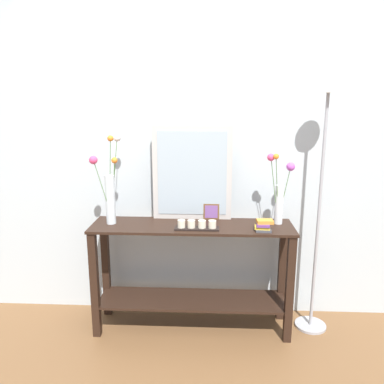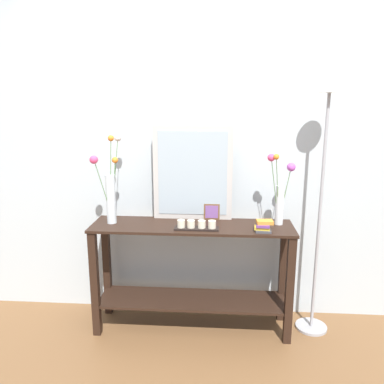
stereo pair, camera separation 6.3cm
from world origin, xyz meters
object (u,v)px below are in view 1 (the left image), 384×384
object	(u,v)px
console_table	(192,266)
candle_tray	(197,225)
picture_frame_small	(211,212)
book_stack	(264,226)
mirror_leaning	(192,173)
floor_lamp	(323,167)
tall_vase_left	(110,188)
vase_right	(280,193)

from	to	relation	value
console_table	candle_tray	size ratio (longest dim) A/B	4.72
picture_frame_small	book_stack	size ratio (longest dim) A/B	0.93
mirror_leaning	picture_frame_small	distance (m)	0.33
candle_tray	floor_lamp	distance (m)	1.00
tall_vase_left	picture_frame_small	bearing A→B (deg)	10.74
tall_vase_left	floor_lamp	size ratio (longest dim) A/B	0.35
floor_lamp	candle_tray	bearing A→B (deg)	-171.18
vase_right	floor_lamp	size ratio (longest dim) A/B	0.28
tall_vase_left	vase_right	distance (m)	1.26
candle_tray	vase_right	bearing A→B (deg)	14.57
mirror_leaning	console_table	bearing A→B (deg)	-87.47
tall_vase_left	floor_lamp	xyz separation A→B (m)	(1.55, 0.03, 0.17)
picture_frame_small	console_table	bearing A→B (deg)	-132.87
candle_tray	picture_frame_small	xyz separation A→B (m)	(0.10, 0.25, 0.03)
tall_vase_left	candle_tray	xyz separation A→B (m)	(0.65, -0.11, -0.24)
tall_vase_left	book_stack	bearing A→B (deg)	-6.16
console_table	floor_lamp	world-z (taller)	floor_lamp
candle_tray	picture_frame_small	bearing A→B (deg)	67.69
vase_right	book_stack	size ratio (longest dim) A/B	4.01
tall_vase_left	floor_lamp	distance (m)	1.56
book_stack	floor_lamp	distance (m)	0.60
vase_right	picture_frame_small	distance (m)	0.54
book_stack	floor_lamp	bearing A→B (deg)	19.79
candle_tray	picture_frame_small	size ratio (longest dim) A/B	2.56
console_table	tall_vase_left	xyz separation A→B (m)	(-0.61, 0.01, 0.59)
console_table	book_stack	distance (m)	0.64
vase_right	book_stack	world-z (taller)	vase_right
tall_vase_left	vase_right	xyz separation A→B (m)	(1.26, 0.05, -0.03)
vase_right	book_stack	bearing A→B (deg)	-127.81
picture_frame_small	mirror_leaning	bearing A→B (deg)	176.06
picture_frame_small	book_stack	xyz separation A→B (m)	(0.37, -0.26, -0.02)
candle_tray	floor_lamp	size ratio (longest dim) A/B	0.17
console_table	floor_lamp	xyz separation A→B (m)	(0.94, 0.04, 0.76)
tall_vase_left	picture_frame_small	distance (m)	0.79
mirror_leaning	tall_vase_left	world-z (taller)	mirror_leaning
console_table	vase_right	world-z (taller)	vase_right
mirror_leaning	vase_right	size ratio (longest dim) A/B	1.35
floor_lamp	mirror_leaning	bearing A→B (deg)	172.61
mirror_leaning	vase_right	world-z (taller)	mirror_leaning
console_table	floor_lamp	bearing A→B (deg)	2.54
mirror_leaning	floor_lamp	distance (m)	0.95
console_table	picture_frame_small	xyz separation A→B (m)	(0.14, 0.15, 0.39)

